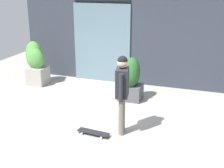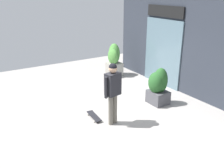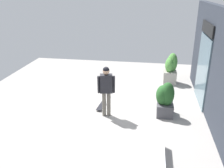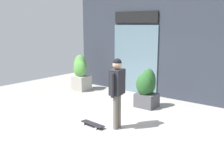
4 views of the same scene
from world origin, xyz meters
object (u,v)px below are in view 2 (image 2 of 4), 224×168
skateboarder (113,88)px  planter_box_right (114,58)px  skateboard (94,116)px  planter_box_left (158,86)px

skateboarder → planter_box_right: size_ratio=1.27×
skateboarder → planter_box_right: skateboarder is taller
skateboarder → skateboard: bearing=17.2°
skateboard → planter_box_left: size_ratio=0.62×
planter_box_left → planter_box_right: planter_box_right is taller
skateboard → planter_box_right: size_ratio=0.54×
skateboarder → planter_box_left: 2.06m
skateboarder → skateboard: skateboarder is taller
skateboard → planter_box_left: 2.34m
planter_box_left → skateboard: bearing=-95.0°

